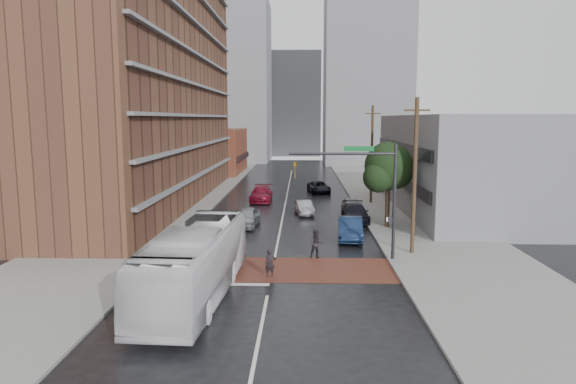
{
  "coord_description": "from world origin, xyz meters",
  "views": [
    {
      "loc": [
        1.68,
        -28.32,
        8.69
      ],
      "look_at": [
        0.71,
        7.84,
        3.5
      ],
      "focal_mm": 32.0,
      "sensor_mm": 36.0,
      "label": 1
    }
  ],
  "objects_px": {
    "transit_bus": "(196,263)",
    "car_travel_c": "(261,194)",
    "car_parked_mid": "(355,213)",
    "car_travel_a": "(246,217)",
    "pedestrian_b": "(316,244)",
    "car_travel_b": "(304,208)",
    "car_parked_near": "(350,229)",
    "suv_travel": "(319,187)",
    "car_parked_far": "(352,206)",
    "pedestrian_a": "(270,263)"
  },
  "relations": [
    {
      "from": "car_travel_b",
      "to": "suv_travel",
      "type": "distance_m",
      "value": 14.12
    },
    {
      "from": "transit_bus",
      "to": "car_travel_c",
      "type": "relative_size",
      "value": 2.3
    },
    {
      "from": "pedestrian_a",
      "to": "car_travel_b",
      "type": "xyz_separation_m",
      "value": [
        1.96,
        18.62,
        -0.14
      ]
    },
    {
      "from": "car_travel_b",
      "to": "car_travel_c",
      "type": "xyz_separation_m",
      "value": [
        -4.5,
        7.49,
        0.14
      ]
    },
    {
      "from": "pedestrian_b",
      "to": "car_parked_mid",
      "type": "xyz_separation_m",
      "value": [
        3.63,
        11.64,
        -0.15
      ]
    },
    {
      "from": "car_travel_a",
      "to": "car_parked_mid",
      "type": "height_order",
      "value": "car_travel_a"
    },
    {
      "from": "car_travel_b",
      "to": "car_parked_far",
      "type": "bearing_deg",
      "value": 0.09
    },
    {
      "from": "transit_bus",
      "to": "car_parked_far",
      "type": "distance_m",
      "value": 24.74
    },
    {
      "from": "pedestrian_a",
      "to": "car_travel_a",
      "type": "bearing_deg",
      "value": 84.18
    },
    {
      "from": "car_travel_a",
      "to": "car_parked_mid",
      "type": "distance_m",
      "value": 9.31
    },
    {
      "from": "car_parked_mid",
      "to": "car_travel_a",
      "type": "bearing_deg",
      "value": -166.06
    },
    {
      "from": "pedestrian_a",
      "to": "car_parked_far",
      "type": "relative_size",
      "value": 0.38
    },
    {
      "from": "suv_travel",
      "to": "car_travel_c",
      "type": "bearing_deg",
      "value": -142.9
    },
    {
      "from": "car_travel_a",
      "to": "car_travel_c",
      "type": "height_order",
      "value": "car_travel_c"
    },
    {
      "from": "transit_bus",
      "to": "suv_travel",
      "type": "bearing_deg",
      "value": 81.7
    },
    {
      "from": "car_travel_b",
      "to": "car_parked_near",
      "type": "height_order",
      "value": "car_parked_near"
    },
    {
      "from": "suv_travel",
      "to": "pedestrian_a",
      "type": "bearing_deg",
      "value": -105.43
    },
    {
      "from": "car_travel_a",
      "to": "car_parked_near",
      "type": "xyz_separation_m",
      "value": [
        7.98,
        -4.3,
        0.02
      ]
    },
    {
      "from": "car_travel_a",
      "to": "car_parked_near",
      "type": "height_order",
      "value": "car_parked_near"
    },
    {
      "from": "car_travel_c",
      "to": "car_parked_far",
      "type": "height_order",
      "value": "car_travel_c"
    },
    {
      "from": "car_parked_near",
      "to": "transit_bus",
      "type": "bearing_deg",
      "value": -121.49
    },
    {
      "from": "car_travel_a",
      "to": "suv_travel",
      "type": "relative_size",
      "value": 0.95
    },
    {
      "from": "transit_bus",
      "to": "car_parked_far",
      "type": "xyz_separation_m",
      "value": [
        9.77,
        22.7,
        -1.03
      ]
    },
    {
      "from": "car_parked_mid",
      "to": "car_parked_far",
      "type": "height_order",
      "value": "car_parked_mid"
    },
    {
      "from": "pedestrian_a",
      "to": "pedestrian_b",
      "type": "relative_size",
      "value": 0.87
    },
    {
      "from": "car_travel_c",
      "to": "car_travel_b",
      "type": "bearing_deg",
      "value": -58.57
    },
    {
      "from": "car_travel_a",
      "to": "car_travel_b",
      "type": "xyz_separation_m",
      "value": [
        4.69,
        5.37,
        -0.13
      ]
    },
    {
      "from": "car_travel_b",
      "to": "transit_bus",
      "type": "bearing_deg",
      "value": -112.87
    },
    {
      "from": "car_travel_b",
      "to": "car_parked_near",
      "type": "relative_size",
      "value": 0.81
    },
    {
      "from": "car_travel_b",
      "to": "suv_travel",
      "type": "bearing_deg",
      "value": 73.51
    },
    {
      "from": "transit_bus",
      "to": "car_travel_c",
      "type": "xyz_separation_m",
      "value": [
        0.88,
        29.47,
        -0.95
      ]
    },
    {
      "from": "car_travel_b",
      "to": "suv_travel",
      "type": "height_order",
      "value": "suv_travel"
    },
    {
      "from": "transit_bus",
      "to": "suv_travel",
      "type": "height_order",
      "value": "transit_bus"
    },
    {
      "from": "pedestrian_a",
      "to": "car_travel_b",
      "type": "bearing_deg",
      "value": 66.54
    },
    {
      "from": "pedestrian_a",
      "to": "pedestrian_b",
      "type": "distance_m",
      "value": 4.72
    },
    {
      "from": "suv_travel",
      "to": "car_parked_mid",
      "type": "xyz_separation_m",
      "value": [
        2.53,
        -17.1,
        0.08
      ]
    },
    {
      "from": "suv_travel",
      "to": "car_parked_far",
      "type": "bearing_deg",
      "value": -87.83
    },
    {
      "from": "transit_bus",
      "to": "suv_travel",
      "type": "distance_m",
      "value": 36.71
    },
    {
      "from": "car_travel_b",
      "to": "car_parked_near",
      "type": "distance_m",
      "value": 10.22
    },
    {
      "from": "car_travel_c",
      "to": "car_parked_far",
      "type": "bearing_deg",
      "value": -36.86
    },
    {
      "from": "pedestrian_a",
      "to": "car_travel_c",
      "type": "relative_size",
      "value": 0.29
    },
    {
      "from": "pedestrian_a",
      "to": "car_travel_a",
      "type": "distance_m",
      "value": 13.54
    },
    {
      "from": "car_travel_c",
      "to": "car_parked_mid",
      "type": "xyz_separation_m",
      "value": [
        8.83,
        -10.58,
        -0.04
      ]
    },
    {
      "from": "transit_bus",
      "to": "car_travel_b",
      "type": "relative_size",
      "value": 3.2
    },
    {
      "from": "car_travel_b",
      "to": "car_travel_c",
      "type": "height_order",
      "value": "car_travel_c"
    },
    {
      "from": "pedestrian_b",
      "to": "car_travel_b",
      "type": "bearing_deg",
      "value": 86.06
    },
    {
      "from": "pedestrian_b",
      "to": "car_travel_b",
      "type": "distance_m",
      "value": 14.75
    },
    {
      "from": "pedestrian_b",
      "to": "car_travel_a",
      "type": "xyz_separation_m",
      "value": [
        -5.4,
        9.36,
        -0.12
      ]
    },
    {
      "from": "car_parked_mid",
      "to": "car_parked_near",
      "type": "bearing_deg",
      "value": -99.19
    },
    {
      "from": "pedestrian_b",
      "to": "car_parked_mid",
      "type": "relative_size",
      "value": 0.35
    }
  ]
}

